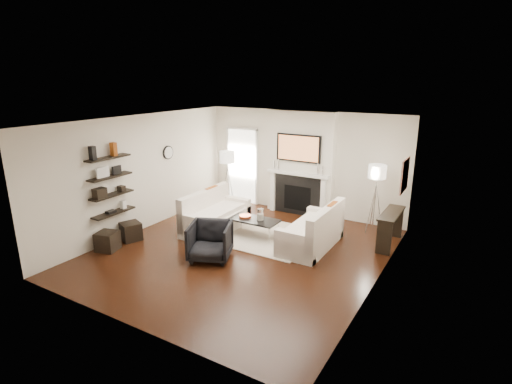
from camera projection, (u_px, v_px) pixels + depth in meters
The scene contains 71 objects.
room_envelope at pixel (241, 190), 7.96m from camera, with size 6.00×6.00×6.00m.
chimney_breast at pixel (301, 164), 10.34m from camera, with size 1.80×0.25×2.70m, color silver.
fireplace_surround at pixel (297, 196), 10.46m from camera, with size 1.30×0.02×1.04m, color black.
firebox at pixel (297, 198), 10.47m from camera, with size 0.75×0.02×0.65m, color black.
mantel_pilaster_l at pixel (273, 191), 10.78m from camera, with size 0.12×0.08×1.10m, color white.
mantel_pilaster_r at pixel (323, 199), 10.07m from camera, with size 0.12×0.08×1.10m, color white.
mantel_shelf at pixel (297, 174), 10.25m from camera, with size 1.70×0.18×0.07m, color white.
tv_body at pixel (298, 148), 10.09m from camera, with size 1.20×0.06×0.70m, color black.
tv_screen at pixel (298, 148), 10.06m from camera, with size 1.10×0.01×0.62m, color #BF723F.
candlestick_l_tall at pixel (279, 164), 10.48m from camera, with size 0.04×0.04×0.30m, color silver.
candlestick_l_short at pixel (274, 165), 10.55m from camera, with size 0.04×0.04×0.24m, color silver.
candlestick_r_tall at pixel (318, 169), 9.94m from camera, with size 0.04×0.04×0.30m, color silver.
candlestick_r_short at pixel (323, 171), 9.88m from camera, with size 0.04×0.04×0.24m, color silver.
hallway_panel at pixel (243, 166), 11.41m from camera, with size 0.90×0.02×2.10m, color white.
door_trim_l at pixel (228, 165), 11.63m from camera, with size 0.06×0.06×2.16m, color white.
door_trim_r at pixel (257, 168), 11.16m from camera, with size 0.06×0.06×2.16m, color white.
door_trim_top at pixel (242, 129), 11.10m from camera, with size 1.02×0.06×0.06m, color white.
rug at pixel (258, 234), 9.26m from camera, with size 2.60×2.00×0.01m, color beige.
loveseat_left_base at pixel (216, 221), 9.47m from camera, with size 0.85×1.80×0.42m, color white.
loveseat_left_back at pixel (204, 207), 9.55m from camera, with size 0.18×1.80×0.80m, color white.
loveseat_left_arm_n at pixel (194, 229), 8.78m from camera, with size 0.85×0.18×0.60m, color white.
loveseat_left_arm_s at pixel (235, 209), 10.12m from camera, with size 0.85×0.18×0.60m, color white.
loveseat_left_cushion at pixel (218, 211), 9.37m from camera, with size 0.63×1.44×0.10m, color white.
pillow_left_orange at pixel (212, 195), 9.74m from camera, with size 0.10×0.42×0.42m, color #954412.
pillow_left_charcoal at pixel (196, 202), 9.24m from camera, with size 0.10×0.40×0.40m, color black.
loveseat_right_base at pixel (311, 237), 8.55m from camera, with size 0.85×1.80×0.42m, color white.
loveseat_right_back at pixel (326, 226), 8.29m from camera, with size 0.18×1.80×0.80m, color white.
loveseat_right_arm_n at pixel (295, 247), 7.85m from camera, with size 0.85×0.18×0.60m, color white.
loveseat_right_arm_s at pixel (325, 222), 9.19m from camera, with size 0.85×0.18×0.60m, color white.
loveseat_right_cushion at pixel (309, 225), 8.50m from camera, with size 0.63×1.44×0.10m, color white.
pillow_right_orange at pixel (332, 213), 8.49m from camera, with size 0.10×0.42×0.42m, color #954412.
pillow_right_charcoal at pixel (321, 222), 7.99m from camera, with size 0.10×0.40×0.40m, color black.
coffee_table at pixel (254, 220), 9.02m from camera, with size 1.10×0.55×0.04m, color black.
coffee_leg_nw at pixel (231, 228), 9.14m from camera, with size 0.02×0.02×0.38m, color silver.
coffee_leg_ne at pixel (269, 236), 8.66m from camera, with size 0.02×0.02×0.38m, color silver.
coffee_leg_sw at pixel (241, 222), 9.51m from camera, with size 0.02×0.02×0.38m, color silver.
coffee_leg_se at pixel (278, 230), 9.02m from camera, with size 0.02×0.02×0.38m, color silver.
hurricane_glass at pixel (260, 214), 8.91m from camera, with size 0.15×0.15×0.26m, color white.
hurricane_candle at pixel (260, 217), 8.92m from camera, with size 0.11×0.11×0.17m, color white.
copper_bowl at pixel (245, 216), 9.13m from camera, with size 0.28×0.28×0.05m, color #B8441E.
armchair at pixel (210, 239), 7.92m from camera, with size 0.80×0.75×0.82m, color black.
lamp_left_post at pixel (228, 188), 10.91m from camera, with size 0.02×0.02×1.20m, color silver.
lamp_left_shade at pixel (227, 157), 10.67m from camera, with size 0.40×0.40×0.30m, color white.
lamp_left_leg_a at pixel (231, 188), 10.85m from camera, with size 0.02×0.02×1.25m, color silver.
lamp_left_leg_b at pixel (228, 187), 11.01m from camera, with size 0.02×0.02×1.25m, color silver.
lamp_left_leg_c at pixel (224, 188), 10.86m from camera, with size 0.02×0.02×1.25m, color silver.
lamp_right_post at pixel (374, 207), 9.27m from camera, with size 0.02×0.02×1.20m, color silver.
lamp_right_shade at pixel (377, 172), 9.03m from camera, with size 0.40×0.40×0.30m, color white.
lamp_right_leg_a at pixel (379, 208), 9.21m from camera, with size 0.02×0.02×1.25m, color silver.
lamp_right_leg_b at pixel (373, 206), 9.37m from camera, with size 0.02×0.02×1.25m, color silver.
lamp_right_leg_c at pixel (371, 208), 9.22m from camera, with size 0.02×0.02×1.25m, color silver.
console_top at pixel (392, 213), 8.46m from camera, with size 0.35×1.20×0.04m, color black.
console_leg_n at pixel (384, 238), 8.11m from camera, with size 0.30×0.04×0.71m, color black.
console_leg_s at pixel (396, 222), 9.02m from camera, with size 0.30×0.04×0.71m, color black.
wall_art at pixel (405, 175), 8.27m from camera, with size 0.03×0.70×0.70m, color #97604B.
shelf_bottom at pixel (114, 213), 8.59m from camera, with size 0.25×1.00×0.04m, color black.
shelf_lower at pixel (112, 195), 8.48m from camera, with size 0.25×1.00×0.04m, color black.
shelf_upper at pixel (110, 177), 8.37m from camera, with size 0.25×1.00×0.04m, color black.
shelf_top at pixel (108, 158), 8.26m from camera, with size 0.25×1.00×0.04m, color black.
decor_magfile_a at pixel (92, 153), 7.92m from camera, with size 0.12×0.10×0.28m, color black.
decor_magfile_b at pixel (114, 149), 8.35m from camera, with size 0.12×0.10×0.28m, color #954412.
decor_frame_a at pixel (103, 172), 8.20m from camera, with size 0.04×0.30×0.22m, color white.
decor_frame_b at pixel (117, 170), 8.50m from camera, with size 0.04×0.22×0.18m, color black.
decor_wine_rack at pixel (100, 193), 8.21m from camera, with size 0.18×0.25×0.20m, color black.
decor_box_small at pixel (121, 188), 8.68m from camera, with size 0.15×0.12×0.12m, color black.
decor_books at pixel (111, 212), 8.52m from camera, with size 0.14×0.20×0.05m, color black.
decor_box_tall at pixel (123, 205), 8.79m from camera, with size 0.10×0.10×0.18m, color white.
clock_rim at pixel (168, 152), 9.94m from camera, with size 0.34×0.34×0.04m, color black.
clock_face at pixel (169, 153), 9.93m from camera, with size 0.29×0.29×0.01m, color white.
ottoman_near at pixel (131, 231), 8.90m from camera, with size 0.40×0.40×0.40m, color black.
ottoman_far at pixel (107, 241), 8.37m from camera, with size 0.40×0.40×0.40m, color black.
Camera 1 is at (4.16, -6.44, 3.52)m, focal length 28.00 mm.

